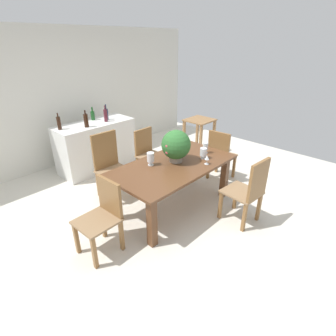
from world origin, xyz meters
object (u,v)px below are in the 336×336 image
chair_far_right (148,152)px  chair_foot_end (220,153)px  wine_bottle_green (93,115)px  dining_table (173,171)px  wine_bottle_dark (106,115)px  chair_far_left (110,162)px  wine_bottle_tall (106,114)px  chair_near_right (249,189)px  side_table (199,128)px  flower_centerpiece (176,145)px  wine_bottle_amber (86,120)px  crystal_vase_center_near (205,147)px  kitchen_counter (97,146)px  wine_bottle_clear (59,123)px  wine_glass (207,158)px  crystal_vase_right (203,152)px  crystal_vase_left (151,158)px  chair_head_end (103,213)px

chair_far_right → chair_foot_end: size_ratio=0.98×
chair_foot_end → wine_bottle_green: (-1.12, 2.24, 0.50)m
dining_table → wine_bottle_dark: wine_bottle_dark is taller
chair_far_left → wine_bottle_tall: size_ratio=3.52×
chair_near_right → side_table: chair_near_right is taller
flower_centerpiece → wine_bottle_amber: bearing=99.8°
crystal_vase_center_near → wine_bottle_amber: wine_bottle_amber is taller
kitchen_counter → chair_foot_end: bearing=-59.1°
flower_centerpiece → wine_bottle_dark: 1.92m
wine_bottle_clear → wine_bottle_dark: bearing=-11.1°
dining_table → wine_bottle_tall: size_ratio=6.21×
wine_glass → wine_bottle_tall: size_ratio=0.47×
crystal_vase_center_near → wine_bottle_clear: 2.56m
dining_table → crystal_vase_right: 0.54m
chair_far_right → wine_bottle_green: size_ratio=3.68×
chair_foot_end → wine_bottle_dark: 2.27m
wine_glass → crystal_vase_left: bearing=136.0°
chair_far_right → crystal_vase_left: 1.09m
crystal_vase_right → wine_glass: 0.20m
wine_bottle_green → wine_bottle_amber: bearing=-136.1°
kitchen_counter → wine_bottle_amber: (-0.23, -0.14, 0.59)m
crystal_vase_right → side_table: 2.02m
chair_far_left → wine_bottle_amber: 1.03m
crystal_vase_right → wine_bottle_amber: 2.22m
kitchen_counter → wine_bottle_green: wine_bottle_green is taller
chair_far_left → crystal_vase_center_near: (1.06, -1.10, 0.26)m
chair_near_right → wine_bottle_tall: wine_bottle_tall is taller
dining_table → wine_bottle_dark: bearing=83.6°
chair_head_end → chair_far_left: bearing=139.1°
wine_bottle_clear → crystal_vase_right: bearing=-64.8°
chair_foot_end → flower_centerpiece: size_ratio=1.99×
chair_far_left → wine_bottle_amber: (0.19, 0.90, 0.48)m
dining_table → wine_bottle_amber: bearing=96.7°
chair_head_end → wine_glass: (1.55, -0.35, 0.32)m
chair_foot_end → wine_bottle_dark: (-1.01, 1.96, 0.53)m
chair_foot_end → chair_far_left: bearing=52.5°
chair_near_right → chair_far_right: chair_near_right is taller
wine_bottle_clear → wine_bottle_dark: size_ratio=0.94×
kitchen_counter → chair_near_right: bearing=-82.4°
wine_bottle_clear → wine_bottle_amber: bearing=-27.7°
crystal_vase_left → chair_head_end: bearing=-168.0°
chair_far_left → wine_bottle_clear: wine_bottle_clear is taller
crystal_vase_left → wine_bottle_green: wine_bottle_green is taller
dining_table → wine_bottle_dark: (0.22, 1.96, 0.44)m
flower_centerpiece → crystal_vase_center_near: flower_centerpiece is taller
crystal_vase_left → wine_bottle_amber: size_ratio=0.63×
chair_head_end → kitchen_counter: 2.39m
crystal_vase_left → wine_bottle_clear: bearing=101.2°
chair_head_end → side_table: (3.25, 1.06, 0.06)m
crystal_vase_right → kitchen_counter: kitchen_counter is taller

